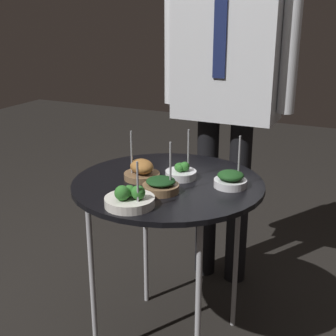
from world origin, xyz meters
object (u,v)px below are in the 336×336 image
(serving_cart, at_px, (168,193))
(bowl_broccoli_front_center, at_px, (130,199))
(bowl_roast_center, at_px, (142,171))
(bowl_spinach_back_right, at_px, (161,185))
(waiter_figure, at_px, (227,67))
(bowl_broccoli_mid_left, at_px, (181,172))
(bowl_spinach_back_left, at_px, (231,180))

(serving_cart, height_order, bowl_broccoli_front_center, bowl_broccoli_front_center)
(bowl_roast_center, xyz_separation_m, bowl_broccoli_front_center, (0.08, -0.24, -0.01))
(bowl_spinach_back_right, height_order, bowl_broccoli_front_center, bowl_spinach_back_right)
(bowl_spinach_back_right, distance_m, bowl_broccoli_front_center, 0.15)
(bowl_roast_center, xyz_separation_m, waiter_figure, (0.12, 0.58, 0.31))
(bowl_spinach_back_right, height_order, waiter_figure, waiter_figure)
(serving_cart, bearing_deg, bowl_broccoli_mid_left, 59.40)
(serving_cart, distance_m, bowl_spinach_back_left, 0.23)
(serving_cart, bearing_deg, bowl_spinach_back_left, 11.11)
(bowl_spinach_back_right, relative_size, bowl_broccoli_front_center, 1.12)
(bowl_roast_center, relative_size, bowl_spinach_back_left, 1.00)
(bowl_spinach_back_right, relative_size, bowl_spinach_back_left, 0.99)
(serving_cart, height_order, bowl_spinach_back_right, bowl_spinach_back_right)
(waiter_figure, bearing_deg, bowl_broccoli_front_center, -92.41)
(bowl_roast_center, relative_size, waiter_figure, 0.11)
(bowl_spinach_back_right, relative_size, bowl_broccoli_mid_left, 0.99)
(bowl_spinach_back_right, bearing_deg, bowl_broccoli_front_center, -102.82)
(bowl_roast_center, bearing_deg, bowl_spinach_back_left, 10.80)
(bowl_broccoli_front_center, bearing_deg, serving_cart, 87.33)
(bowl_spinach_back_left, xyz_separation_m, bowl_broccoli_front_center, (-0.23, -0.30, -0.00))
(bowl_roast_center, height_order, waiter_figure, waiter_figure)
(serving_cart, distance_m, bowl_broccoli_mid_left, 0.09)
(bowl_spinach_back_right, xyz_separation_m, waiter_figure, (-0.00, 0.66, 0.32))
(bowl_broccoli_front_center, bearing_deg, bowl_spinach_back_left, 52.19)
(bowl_broccoli_mid_left, bearing_deg, bowl_broccoli_front_center, -97.73)
(bowl_broccoli_front_center, bearing_deg, bowl_spinach_back_right, 77.18)
(bowl_spinach_back_left, distance_m, waiter_figure, 0.64)
(serving_cart, xyz_separation_m, bowl_broccoli_front_center, (-0.01, -0.25, 0.07))
(bowl_broccoli_mid_left, bearing_deg, bowl_spinach_back_right, -92.59)
(waiter_figure, bearing_deg, bowl_spinach_back_left, -69.19)
(bowl_broccoli_front_center, height_order, waiter_figure, waiter_figure)
(bowl_spinach_back_left, bearing_deg, bowl_broccoli_front_center, -127.81)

